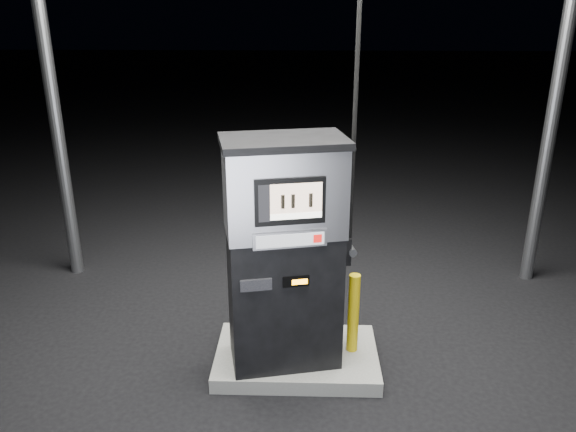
{
  "coord_description": "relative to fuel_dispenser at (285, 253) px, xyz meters",
  "views": [
    {
      "loc": [
        0.06,
        -4.74,
        3.39
      ],
      "look_at": [
        -0.09,
        0.0,
        1.59
      ],
      "focal_mm": 35.0,
      "sensor_mm": 36.0,
      "label": 1
    }
  ],
  "objects": [
    {
      "name": "bollard_left",
      "position": [
        -0.44,
        0.0,
        -0.63
      ],
      "size": [
        0.15,
        0.15,
        0.99
      ],
      "primitive_type": "cylinder",
      "rotation": [
        0.0,
        0.0,
        0.11
      ],
      "color": "gold",
      "rests_on": "pump_island"
    },
    {
      "name": "fuel_dispenser",
      "position": [
        0.0,
        0.0,
        0.0
      ],
      "size": [
        1.26,
        0.86,
        4.53
      ],
      "rotation": [
        0.0,
        0.0,
        0.21
      ],
      "color": "black",
      "rests_on": "pump_island"
    },
    {
      "name": "pump_island",
      "position": [
        0.11,
        0.1,
        -1.2
      ],
      "size": [
        1.6,
        1.0,
        0.15
      ],
      "primitive_type": "cube",
      "color": "slate",
      "rests_on": "ground"
    },
    {
      "name": "ground",
      "position": [
        0.11,
        0.1,
        -1.27
      ],
      "size": [
        80.0,
        80.0,
        0.0
      ],
      "primitive_type": "plane",
      "color": "black",
      "rests_on": "ground"
    },
    {
      "name": "bollard_right",
      "position": [
        0.66,
        0.15,
        -0.71
      ],
      "size": [
        0.12,
        0.12,
        0.83
      ],
      "primitive_type": "cylinder",
      "rotation": [
        0.0,
        0.0,
        -0.06
      ],
      "color": "gold",
      "rests_on": "pump_island"
    }
  ]
}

